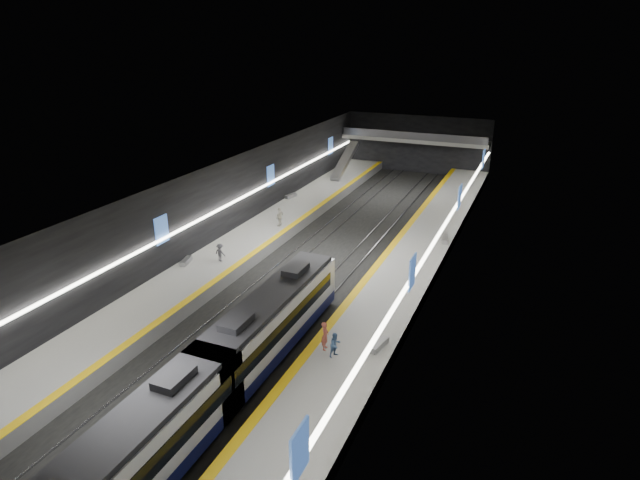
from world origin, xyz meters
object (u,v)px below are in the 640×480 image
at_px(train, 211,380).
at_px(bench_left_far, 291,196).
at_px(bench_right_far, 445,239).
at_px(passenger_right_b, 335,345).
at_px(passenger_left_a, 280,217).
at_px(passenger_left_b, 220,253).
at_px(bench_left_near, 186,261).
at_px(escalator, 345,161).
at_px(bench_right_near, 379,345).
at_px(passenger_right_a, 325,336).

height_order(train, bench_left_far, train).
relative_size(bench_right_far, passenger_right_b, 1.20).
bearing_deg(passenger_left_a, passenger_left_b, 1.16).
bearing_deg(bench_left_near, escalator, 72.87).
distance_m(bench_right_far, passenger_left_b, 20.25).
bearing_deg(escalator, bench_left_near, -93.22).
height_order(bench_left_far, bench_right_near, bench_right_near).
bearing_deg(train, passenger_right_a, 61.50).
bearing_deg(train, bench_right_near, 50.68).
relative_size(escalator, bench_right_near, 4.63).
distance_m(bench_left_near, bench_right_far, 23.04).
bearing_deg(passenger_right_b, escalator, 46.64).
distance_m(bench_left_far, bench_right_far, 20.06).
bearing_deg(bench_right_far, escalator, 124.15).
bearing_deg(escalator, bench_left_far, -99.38).
xyz_separation_m(bench_left_near, bench_right_far, (18.73, 13.42, 0.03)).
xyz_separation_m(train, bench_right_far, (6.92, 27.29, -0.97)).
height_order(train, bench_right_near, train).
xyz_separation_m(bench_left_far, passenger_left_b, (2.56, -18.58, 0.57)).
xyz_separation_m(bench_right_far, passenger_right_b, (-2.46, -21.10, 0.55)).
bearing_deg(bench_left_far, passenger_right_b, -45.30).
xyz_separation_m(bench_left_near, bench_right_near, (18.39, -5.84, 0.01)).
bearing_deg(bench_left_far, passenger_left_b, -68.12).
bearing_deg(bench_right_far, passenger_right_a, -107.01).
height_order(passenger_right_b, passenger_left_b, same).
height_order(escalator, bench_left_near, escalator).
relative_size(bench_left_far, passenger_left_a, 0.86).
relative_size(bench_left_far, passenger_right_a, 0.91).
bearing_deg(passenger_left_b, bench_right_far, -134.89).
xyz_separation_m(bench_right_near, passenger_right_b, (-2.12, -1.85, 0.56)).
bearing_deg(bench_right_far, passenger_right_b, -104.55).
bearing_deg(escalator, bench_right_far, -47.95).
distance_m(bench_left_far, passenger_left_a, 9.59).
relative_size(train, passenger_left_b, 18.08).
relative_size(bench_left_far, passenger_left_b, 1.07).
relative_size(bench_left_far, bench_right_far, 0.89).
relative_size(escalator, bench_right_far, 4.32).
relative_size(escalator, bench_left_near, 4.93).
distance_m(bench_left_far, passenger_right_a, 31.45).
bearing_deg(bench_left_far, passenger_right_a, -46.19).
bearing_deg(passenger_left_a, passenger_right_b, 40.24).
relative_size(bench_left_far, bench_right_near, 0.95).
distance_m(escalator, bench_left_near, 32.28).
bearing_deg(bench_left_far, bench_right_near, -40.33).
distance_m(bench_left_near, passenger_right_a, 17.04).
height_order(bench_left_far, passenger_left_b, passenger_left_b).
relative_size(passenger_right_b, passenger_left_b, 1.00).
distance_m(passenger_right_b, passenger_left_b, 16.66).
bearing_deg(bench_left_far, bench_left_near, -75.43).
relative_size(passenger_right_a, passenger_left_a, 0.95).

